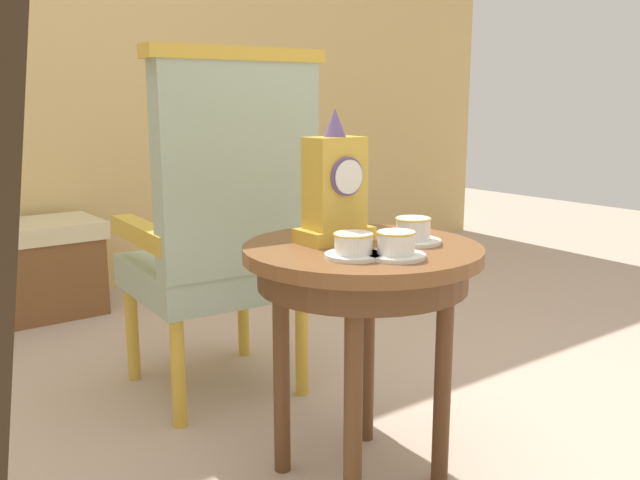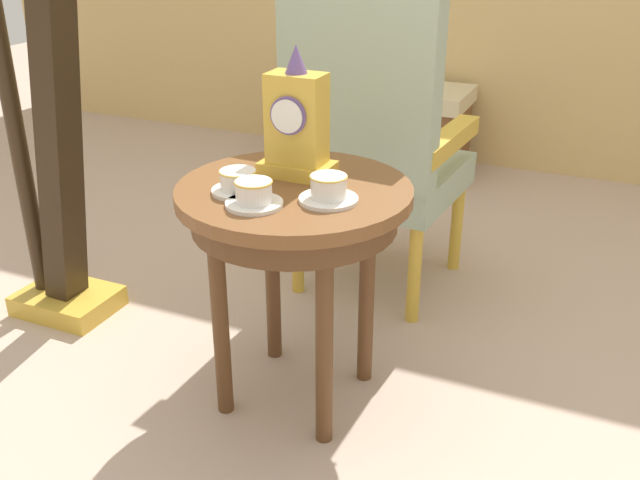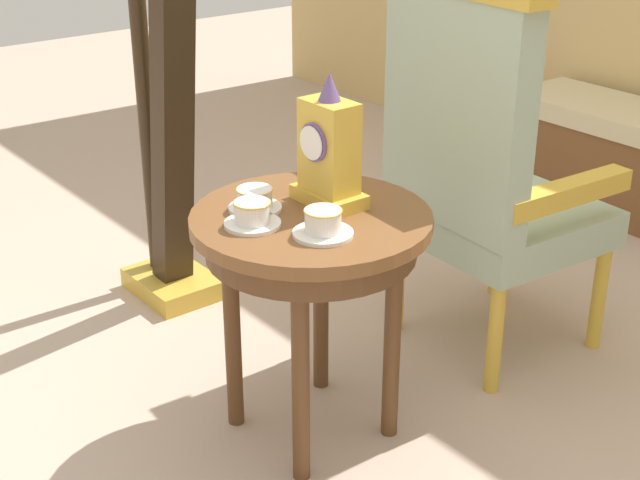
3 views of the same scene
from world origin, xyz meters
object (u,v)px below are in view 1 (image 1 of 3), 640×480
side_table (362,278)px  mantel_clock (335,189)px  teacup_left (353,246)px  teacup_center (413,232)px  armchair (224,225)px  teacup_right (396,246)px

side_table → mantel_clock: (-0.03, 0.08, 0.22)m
teacup_left → teacup_center: size_ratio=0.93×
teacup_center → armchair: bearing=102.0°
mantel_clock → armchair: (-0.00, 0.57, -0.17)m
mantel_clock → armchair: bearing=90.4°
side_table → teacup_left: teacup_left is taller
teacup_center → mantel_clock: mantel_clock is taller
teacup_right → mantel_clock: size_ratio=0.41×
teacup_right → teacup_center: 0.18m
teacup_left → teacup_right: 0.10m
side_table → teacup_center: teacup_center is taller
armchair → mantel_clock: bearing=-89.6°
teacup_center → mantel_clock: bearing=137.5°
teacup_right → mantel_clock: (0.00, 0.23, 0.11)m
armchair → side_table: bearing=-87.2°
teacup_center → teacup_left: bearing=-170.9°
side_table → mantel_clock: 0.24m
teacup_left → teacup_center: 0.23m
teacup_center → armchair: size_ratio=0.13×
side_table → teacup_left: (-0.11, -0.09, 0.11)m
teacup_center → side_table: bearing=154.4°
teacup_left → teacup_center: teacup_center is taller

